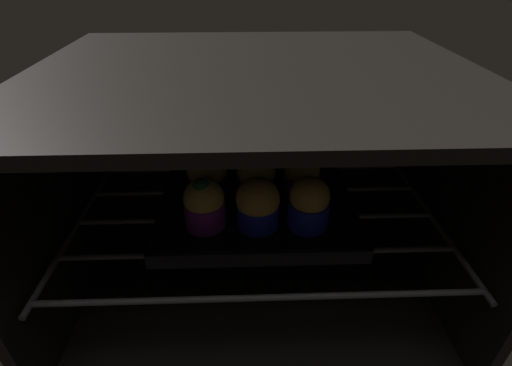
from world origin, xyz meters
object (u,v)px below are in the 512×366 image
object	(u,v)px
muffin_row1_col1	(254,176)
muffin_row2_col2	(299,153)
muffin_row1_col2	(301,175)
muffin_row2_col1	(256,153)
baking_tray	(256,198)
muffin_row0_col2	(309,203)
muffin_row0_col0	(204,204)
muffin_row1_col0	(207,174)
muffin_row2_col0	(213,155)
muffin_row0_col1	(260,204)

from	to	relation	value
muffin_row1_col1	muffin_row2_col2	size ratio (longest dim) A/B	1.07
muffin_row1_col2	muffin_row2_col1	world-z (taller)	muffin_row2_col1
baking_tray	muffin_row2_col1	distance (cm)	8.44
muffin_row1_col1	muffin_row0_col2	bearing A→B (deg)	-44.49
muffin_row1_col2	muffin_row2_col1	xyz separation A→B (cm)	(-6.84, 7.20, 0.15)
muffin_row0_col0	muffin_row1_col1	distance (cm)	9.79
muffin_row2_col1	muffin_row2_col2	distance (cm)	7.37
muffin_row0_col2	muffin_row1_col0	distance (cm)	16.50
baking_tray	muffin_row2_col0	bearing A→B (deg)	135.07
baking_tray	muffin_row2_col1	size ratio (longest dim) A/B	3.60
baking_tray	muffin_row0_col0	distance (cm)	10.98
muffin_row2_col0	muffin_row2_col2	size ratio (longest dim) A/B	1.03
muffin_row0_col1	muffin_row1_col2	size ratio (longest dim) A/B	0.96
baking_tray	muffin_row1_col2	xyz separation A→B (cm)	(7.04, 0.09, 4.08)
baking_tray	muffin_row0_col1	size ratio (longest dim) A/B	3.85
muffin_row0_col1	muffin_row0_col2	xyz separation A→B (cm)	(6.82, -0.15, 0.06)
muffin_row1_col1	muffin_row2_col1	size ratio (longest dim) A/B	1.02
muffin_row0_col1	muffin_row2_col0	bearing A→B (deg)	116.96
baking_tray	muffin_row0_col2	xyz separation A→B (cm)	(7.09, -7.54, 4.15)
muffin_row0_col2	muffin_row2_col1	world-z (taller)	muffin_row2_col1
muffin_row1_col2	muffin_row2_col2	xyz separation A→B (cm)	(0.53, 7.11, 0.07)
muffin_row1_col0	muffin_row1_col2	xyz separation A→B (cm)	(14.58, -0.00, -0.53)
muffin_row0_col2	muffin_row2_col2	distance (cm)	14.74
muffin_row2_col1	muffin_row2_col0	bearing A→B (deg)	-178.15
muffin_row0_col0	muffin_row1_col0	bearing A→B (deg)	91.09
muffin_row1_col2	muffin_row0_col2	bearing A→B (deg)	-89.64
baking_tray	muffin_row1_col0	world-z (taller)	muffin_row1_col0
muffin_row0_col0	muffin_row1_col0	world-z (taller)	muffin_row1_col0
muffin_row1_col0	muffin_row1_col1	bearing A→B (deg)	-3.24
muffin_row2_col0	muffin_row2_col1	world-z (taller)	same
muffin_row0_col0	muffin_row2_col1	world-z (taller)	muffin_row2_col1
muffin_row2_col0	muffin_row0_col0	bearing A→B (deg)	-91.34
muffin_row0_col1	muffin_row2_col1	bearing A→B (deg)	90.27
muffin_row2_col1	muffin_row0_col0	bearing A→B (deg)	-118.01
muffin_row0_col1	muffin_row2_col1	size ratio (longest dim) A/B	0.94
muffin_row1_col1	muffin_row2_col2	distance (cm)	10.86
muffin_row1_col1	muffin_row2_col0	world-z (taller)	muffin_row1_col1
baking_tray	muffin_row2_col2	distance (cm)	11.24
muffin_row0_col2	muffin_row2_col2	size ratio (longest dim) A/B	0.99
muffin_row2_col2	muffin_row0_col1	bearing A→B (deg)	-116.59
muffin_row0_col1	muffin_row1_col0	size ratio (longest dim) A/B	0.92
muffin_row0_col0	muffin_row0_col2	size ratio (longest dim) A/B	1.03
baking_tray	muffin_row1_col2	world-z (taller)	muffin_row1_col2
muffin_row1_col0	muffin_row1_col1	world-z (taller)	same
muffin_row0_col1	muffin_row1_col1	distance (cm)	7.10
muffin_row1_col2	muffin_row0_col1	bearing A→B (deg)	-132.14
muffin_row1_col0	muffin_row1_col1	xyz separation A→B (cm)	(7.27, -0.41, -0.21)
muffin_row0_col2	baking_tray	bearing A→B (deg)	133.25
muffin_row0_col1	muffin_row2_col2	bearing A→B (deg)	63.41
muffin_row1_col1	muffin_row0_col0	bearing A→B (deg)	-136.85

